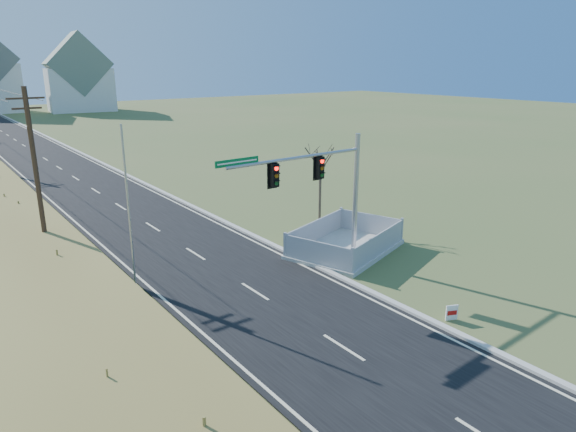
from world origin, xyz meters
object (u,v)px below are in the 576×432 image
(traffic_signal_mast, at_px, (330,190))
(open_sign, at_px, (452,313))
(fence_enclosure, at_px, (346,247))
(bare_tree, at_px, (321,158))
(flagpole, at_px, (130,228))

(traffic_signal_mast, relative_size, open_sign, 13.03)
(fence_enclosure, bearing_deg, bare_tree, 48.51)
(fence_enclosure, xyz_separation_m, bare_tree, (1.95, 4.61, 4.15))
(traffic_signal_mast, xyz_separation_m, bare_tree, (4.49, 6.04, 0.23))
(fence_enclosure, height_order, bare_tree, bare_tree)
(traffic_signal_mast, relative_size, flagpole, 1.11)
(open_sign, height_order, bare_tree, bare_tree)
(traffic_signal_mast, bearing_deg, flagpole, 156.17)
(bare_tree, bearing_deg, open_sign, -106.66)
(traffic_signal_mast, distance_m, open_sign, 8.08)
(flagpole, bearing_deg, open_sign, -48.35)
(bare_tree, bearing_deg, fence_enclosure, -112.94)
(traffic_signal_mast, bearing_deg, fence_enclosure, 26.88)
(fence_enclosure, distance_m, bare_tree, 6.50)
(open_sign, bearing_deg, traffic_signal_mast, 117.87)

